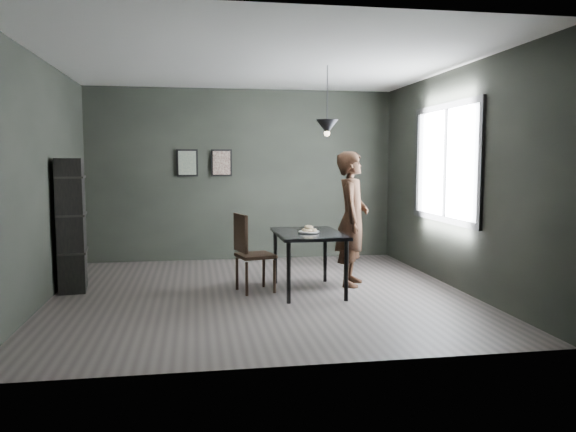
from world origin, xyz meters
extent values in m
plane|color=#332E2C|center=(0.00, 0.00, 0.00)|extent=(5.00, 5.00, 0.00)
cube|color=black|center=(0.00, 2.50, 1.40)|extent=(5.00, 0.10, 2.80)
cube|color=silver|center=(0.00, 0.00, 2.80)|extent=(5.00, 5.00, 0.02)
cube|color=white|center=(2.48, 0.20, 1.60)|extent=(0.02, 1.80, 1.40)
cube|color=black|center=(2.47, 0.20, 1.60)|extent=(0.04, 1.96, 1.56)
cube|color=black|center=(0.60, 0.00, 0.73)|extent=(0.80, 1.20, 0.04)
cylinder|color=black|center=(0.26, -0.54, 0.35)|extent=(0.05, 0.05, 0.71)
cylinder|color=black|center=(0.94, -0.54, 0.35)|extent=(0.05, 0.05, 0.71)
cylinder|color=black|center=(0.26, 0.54, 0.35)|extent=(0.05, 0.05, 0.71)
cylinder|color=black|center=(0.94, 0.54, 0.35)|extent=(0.05, 0.05, 0.71)
cylinder|color=silver|center=(0.59, -0.07, 0.76)|extent=(0.23, 0.23, 0.01)
torus|color=beige|center=(0.63, -0.07, 0.78)|extent=(0.11, 0.11, 0.04)
torus|color=beige|center=(0.57, -0.03, 0.78)|extent=(0.11, 0.11, 0.04)
torus|color=beige|center=(0.57, -0.11, 0.78)|extent=(0.11, 0.11, 0.04)
torus|color=beige|center=(0.59, -0.07, 0.82)|extent=(0.15, 0.15, 0.06)
imported|color=black|center=(1.24, 0.29, 0.88)|extent=(0.63, 0.75, 1.75)
cube|color=black|center=(-0.05, 0.12, 0.45)|extent=(0.52, 0.52, 0.04)
cube|color=black|center=(-0.24, 0.07, 0.75)|extent=(0.15, 0.42, 0.46)
cylinder|color=black|center=(-0.18, -0.10, 0.21)|extent=(0.04, 0.04, 0.41)
cylinder|color=black|center=(0.17, -0.01, 0.21)|extent=(0.04, 0.04, 0.41)
cylinder|color=black|center=(-0.27, 0.25, 0.21)|extent=(0.04, 0.04, 0.41)
cylinder|color=black|center=(0.08, 0.34, 0.21)|extent=(0.04, 0.04, 0.41)
cube|color=black|center=(-2.32, 0.56, 0.83)|extent=(0.38, 0.59, 1.66)
cylinder|color=black|center=(0.85, 0.10, 2.42)|extent=(0.01, 0.01, 0.75)
cone|color=black|center=(0.85, 0.10, 2.05)|extent=(0.28, 0.28, 0.18)
sphere|color=#FFE0B2|center=(0.85, 0.10, 1.97)|extent=(0.07, 0.07, 0.07)
cube|color=black|center=(-0.90, 2.47, 1.60)|extent=(0.34, 0.03, 0.44)
cube|color=#3E574F|center=(-0.90, 2.45, 1.60)|extent=(0.28, 0.01, 0.38)
cube|color=black|center=(-0.35, 2.47, 1.60)|extent=(0.34, 0.03, 0.44)
cube|color=brown|center=(-0.35, 2.45, 1.60)|extent=(0.28, 0.01, 0.38)
camera|label=1|loc=(-0.77, -6.76, 1.62)|focal=35.00mm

